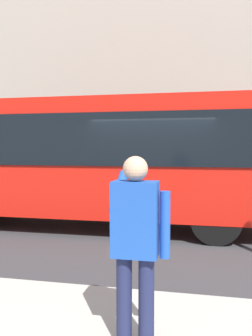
{
  "coord_description": "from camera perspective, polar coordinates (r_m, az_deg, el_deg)",
  "views": [
    {
      "loc": [
        -0.95,
        7.7,
        1.92
      ],
      "look_at": [
        0.82,
        -0.72,
        1.42
      ],
      "focal_mm": 37.18,
      "sensor_mm": 36.0,
      "label": 1
    }
  ],
  "objects": [
    {
      "name": "red_bus",
      "position": [
        8.56,
        -6.35,
        1.7
      ],
      "size": [
        9.05,
        2.54,
        3.08
      ],
      "color": "red",
      "rests_on": "ground_plane"
    },
    {
      "name": "building_facade_far",
      "position": [
        15.08,
        8.35,
        18.91
      ],
      "size": [
        28.0,
        1.55,
        12.0
      ],
      "color": "#A89E8E",
      "rests_on": "ground_plane"
    },
    {
      "name": "pedestrian_photographer",
      "position": [
        3.11,
        1.62,
        -11.18
      ],
      "size": [
        0.53,
        0.52,
        1.7
      ],
      "color": "#1E2347",
      "rests_on": "sidewalk_curb"
    },
    {
      "name": "ground_plane",
      "position": [
        7.99,
        4.81,
        -10.61
      ],
      "size": [
        60.0,
        60.0,
        0.0
      ],
      "primitive_type": "plane",
      "color": "#38383A"
    }
  ]
}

